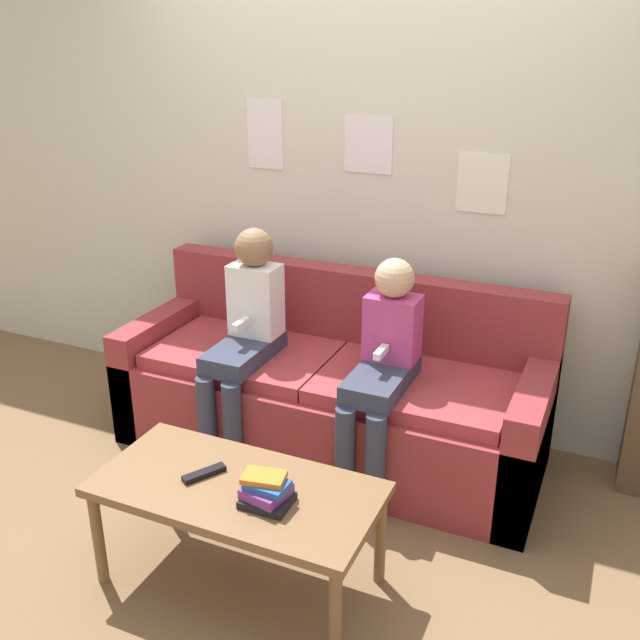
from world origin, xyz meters
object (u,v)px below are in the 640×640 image
object	(u,v)px
couch	(331,395)
tv_remote	(204,473)
person_right	(382,365)
coffee_table	(237,496)
person_left	(245,332)

from	to	relation	value
couch	tv_remote	xyz separation A→B (m)	(-0.08, -1.03, 0.15)
couch	person_right	bearing A→B (deg)	-30.28
coffee_table	tv_remote	bearing A→B (deg)	179.02
person_left	tv_remote	size ratio (longest dim) A/B	6.83
couch	coffee_table	size ratio (longest dim) A/B	1.97
person_left	couch	bearing A→B (deg)	25.96
person_right	tv_remote	xyz separation A→B (m)	(-0.41, -0.84, -0.17)
person_right	tv_remote	world-z (taller)	person_right
tv_remote	couch	bearing A→B (deg)	116.30
person_left	person_right	xyz separation A→B (m)	(0.71, -0.01, -0.03)
coffee_table	person_right	bearing A→B (deg)	72.35
couch	person_right	distance (m)	0.50
person_left	tv_remote	bearing A→B (deg)	-70.60
couch	person_left	size ratio (longest dim) A/B	1.84
tv_remote	person_left	bearing A→B (deg)	140.08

